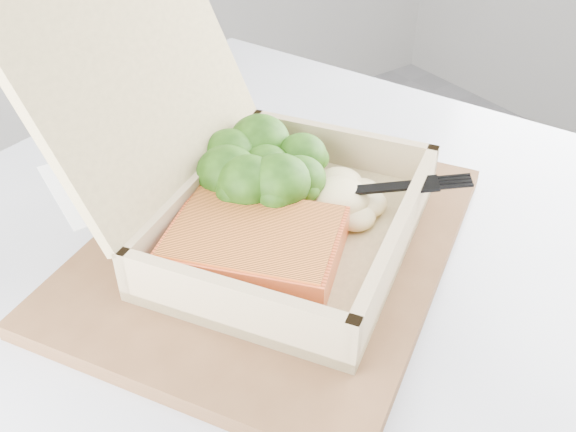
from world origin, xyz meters
TOP-DOWN VIEW (x-y plane):
  - cafe_table at (0.43, 0.63)m, footprint 0.93×0.93m
  - serving_tray at (0.42, 0.65)m, footprint 0.45×0.43m
  - takeout_container at (0.41, 0.68)m, footprint 0.35×0.36m
  - salmon_fillet at (0.38, 0.63)m, footprint 0.16×0.17m
  - broccoli_pile at (0.44, 0.70)m, footprint 0.13×0.13m
  - mashed_potatoes at (0.48, 0.64)m, footprint 0.09×0.08m
  - plastic_fork at (0.47, 0.64)m, footprint 0.14×0.11m
  - receipt at (0.32, 0.84)m, footprint 0.08×0.13m

SIDE VIEW (x-z plane):
  - cafe_table at x=0.43m, z-range 0.17..0.87m
  - receipt at x=0.32m, z-range 0.70..0.70m
  - serving_tray at x=0.42m, z-range 0.70..0.72m
  - salmon_fillet at x=0.38m, z-range 0.73..0.76m
  - mashed_potatoes at x=0.48m, z-range 0.73..0.76m
  - broccoli_pile at x=0.44m, z-range 0.73..0.78m
  - plastic_fork at x=0.47m, z-range 0.75..0.76m
  - takeout_container at x=0.41m, z-range 0.66..0.88m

